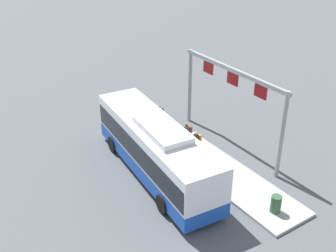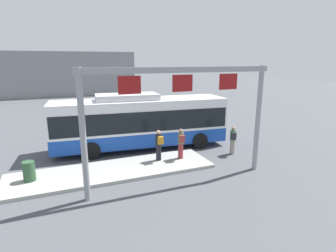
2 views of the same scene
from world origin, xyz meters
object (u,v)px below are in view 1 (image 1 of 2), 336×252
person_waiting_near (187,134)px  person_waiting_mid (196,143)px  trash_bin (276,204)px  bus_main (156,147)px  person_boarding (159,116)px

person_waiting_near → person_waiting_mid: (-1.21, 0.19, 0.00)m
person_waiting_near → trash_bin: 7.49m
bus_main → person_waiting_near: size_ratio=6.47×
person_boarding → person_waiting_mid: person_waiting_mid is taller
person_boarding → person_waiting_near: size_ratio=1.00×
person_boarding → person_waiting_near: 3.32m
person_boarding → trash_bin: (-10.79, 0.16, -0.28)m
person_waiting_near → trash_bin: (-7.47, 0.04, -0.44)m
person_waiting_near → trash_bin: person_waiting_near is taller
person_boarding → person_waiting_near: bearing=114.0°
person_waiting_mid → person_boarding: bearing=-100.5°
bus_main → trash_bin: bus_main is taller
bus_main → person_waiting_mid: bearing=-82.4°
person_boarding → person_waiting_mid: (-4.53, 0.31, 0.16)m
person_waiting_near → trash_bin: size_ratio=1.86×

